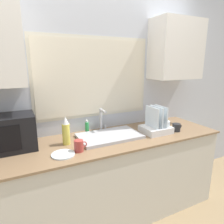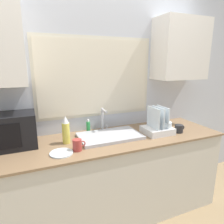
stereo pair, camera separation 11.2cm
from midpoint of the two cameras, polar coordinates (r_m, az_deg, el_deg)
The scene contains 11 objects.
countertop at distance 2.22m, azimuth 0.27°, elevation -18.22°, with size 2.44×0.70×0.88m.
wall_back at distance 2.19m, azimuth -3.04°, elevation 8.22°, with size 6.00×0.38×2.60m.
sink_basin at distance 2.05m, azimuth 0.96°, elevation -6.86°, with size 0.63×0.38×0.03m.
faucet at distance 2.19m, azimuth -1.08°, elevation -1.81°, with size 0.08×0.14×0.26m.
microwave at distance 1.97m, azimuth -26.66°, elevation -4.98°, with size 0.50×0.31×0.31m.
dish_rack at distance 2.21m, azimuth 14.53°, elevation -4.12°, with size 0.29×0.26×0.29m.
spray_bottle at distance 1.91m, azimuth -11.41°, elevation -5.12°, with size 0.07×0.07×0.27m.
soap_bottle at distance 2.18m, azimuth -5.34°, elevation -4.25°, with size 0.04×0.04×0.15m.
mug_near_sink at distance 1.76m, azimuth -8.03°, elevation -9.33°, with size 0.11×0.08×0.10m.
mug_by_rack at distance 2.32m, azimuth 19.92°, elevation -4.51°, with size 0.12×0.09×0.09m.
small_plate at distance 1.75m, azimuth -12.45°, elevation -11.41°, with size 0.19×0.19×0.01m.
Camera 2 is at (-0.68, -1.42, 1.63)m, focal length 32.00 mm.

